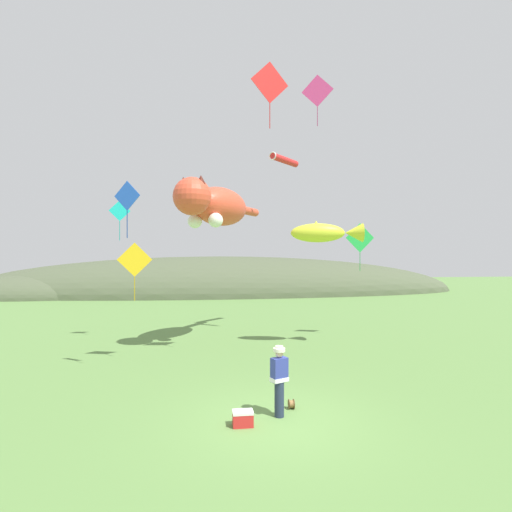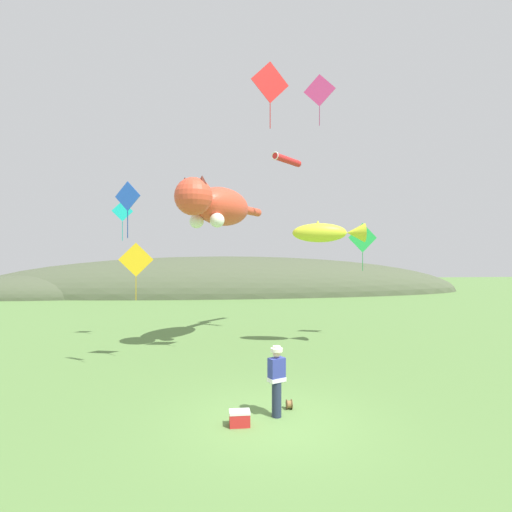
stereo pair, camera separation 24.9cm
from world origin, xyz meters
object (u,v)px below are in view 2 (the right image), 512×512
(kite_spool, at_px, (289,404))
(kite_diamond_red, at_px, (270,83))
(kite_diamond_blue, at_px, (128,197))
(kite_diamond_teal, at_px, (122,212))
(festival_attendant, at_px, (277,379))
(picnic_cooler, at_px, (240,418))
(kite_giant_cat, at_px, (217,206))
(kite_tube_streamer, at_px, (287,160))
(kite_diamond_pink, at_px, (319,91))
(kite_diamond_green, at_px, (363,238))
(kite_diamond_gold, at_px, (136,260))
(kite_fish_windsock, at_px, (328,233))

(kite_spool, xyz_separation_m, kite_diamond_red, (0.07, 3.78, 10.11))
(kite_diamond_blue, bearing_deg, kite_diamond_teal, 103.54)
(festival_attendant, xyz_separation_m, kite_diamond_red, (0.48, 4.25, 9.28))
(picnic_cooler, xyz_separation_m, kite_giant_cat, (-0.40, 8.59, 6.11))
(kite_tube_streamer, bearing_deg, kite_diamond_pink, -70.68)
(kite_diamond_blue, relative_size, kite_diamond_pink, 0.79)
(kite_diamond_blue, xyz_separation_m, kite_diamond_green, (10.12, 5.06, -1.09))
(kite_spool, xyz_separation_m, kite_diamond_gold, (-4.87, 5.25, 3.75))
(kite_diamond_green, relative_size, kite_diamond_pink, 0.97)
(kite_diamond_green, distance_m, kite_diamond_pink, 7.25)
(festival_attendant, relative_size, kite_giant_cat, 0.30)
(kite_tube_streamer, bearing_deg, kite_spool, -100.73)
(festival_attendant, xyz_separation_m, kite_giant_cat, (-1.36, 8.17, 5.34))
(kite_spool, xyz_separation_m, kite_fish_windsock, (3.06, 6.68, 4.93))
(picnic_cooler, distance_m, kite_diamond_blue, 7.94)
(kite_diamond_teal, bearing_deg, kite_giant_cat, -15.78)
(kite_diamond_green, xyz_separation_m, kite_diamond_pink, (-2.32, -0.57, 6.85))
(kite_diamond_teal, bearing_deg, kite_diamond_blue, -76.46)
(kite_spool, bearing_deg, picnic_cooler, -147.16)
(kite_giant_cat, relative_size, kite_tube_streamer, 3.07)
(kite_diamond_pink, distance_m, kite_diamond_gold, 11.43)
(kite_diamond_pink, height_order, kite_diamond_teal, kite_diamond_pink)
(picnic_cooler, relative_size, kite_diamond_gold, 0.22)
(kite_giant_cat, height_order, kite_diamond_pink, kite_diamond_pink)
(picnic_cooler, bearing_deg, kite_diamond_green, 54.08)
(kite_fish_windsock, distance_m, kite_diamond_green, 2.83)
(kite_spool, xyz_separation_m, kite_diamond_green, (5.33, 8.36, 4.78))
(kite_giant_cat, bearing_deg, picnic_cooler, -87.33)
(kite_spool, xyz_separation_m, picnic_cooler, (-1.38, -0.89, 0.06))
(kite_giant_cat, distance_m, kite_diamond_green, 7.27)
(kite_diamond_blue, bearing_deg, kite_spool, -34.60)
(kite_spool, relative_size, kite_fish_windsock, 0.08)
(kite_diamond_gold, bearing_deg, kite_diamond_red, -16.56)
(kite_fish_windsock, bearing_deg, picnic_cooler, -120.36)
(kite_diamond_blue, distance_m, kite_diamond_red, 6.47)
(kite_fish_windsock, xyz_separation_m, kite_diamond_blue, (-7.85, -3.38, 0.94))
(kite_diamond_green, xyz_separation_m, kite_diamond_red, (-5.26, -4.58, 5.33))
(kite_giant_cat, height_order, kite_tube_streamer, kite_tube_streamer)
(kite_fish_windsock, relative_size, kite_diamond_teal, 1.74)
(festival_attendant, bearing_deg, kite_diamond_pink, 67.49)
(kite_diamond_blue, height_order, kite_diamond_green, kite_diamond_blue)
(kite_diamond_blue, bearing_deg, kite_diamond_green, 26.56)
(kite_spool, bearing_deg, kite_diamond_blue, 145.40)
(festival_attendant, height_order, kite_spool, festival_attendant)
(kite_diamond_blue, height_order, kite_diamond_gold, kite_diamond_blue)
(kite_diamond_teal, bearing_deg, kite_diamond_pink, -7.12)
(kite_tube_streamer, xyz_separation_m, kite_diamond_blue, (-6.81, -7.33, -3.17))
(festival_attendant, bearing_deg, kite_giant_cat, 99.47)
(festival_attendant, relative_size, picnic_cooler, 3.62)
(kite_diamond_green, height_order, kite_diamond_gold, kite_diamond_green)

